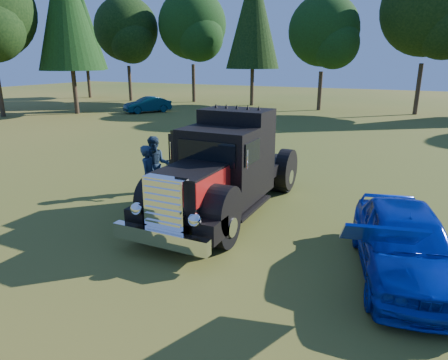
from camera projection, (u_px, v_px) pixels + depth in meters
ground at (199, 255)px, 9.42m from camera, size 120.00×120.00×0.00m
treeline at (388, 14)px, 30.36m from camera, size 72.10×24.04×13.84m
diamond_t_truck at (224, 171)px, 11.66m from camera, size 3.29×7.16×3.00m
hotrod_coupe at (404, 242)px, 8.30m from camera, size 2.79×4.80×1.89m
spectator_near at (149, 176)px, 12.25m from camera, size 0.59×0.79×1.95m
spectator_far at (156, 165)px, 13.50m from camera, size 1.21×1.15×1.98m
distant_teal_car at (147, 105)px, 34.68m from camera, size 3.36×4.15×1.33m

